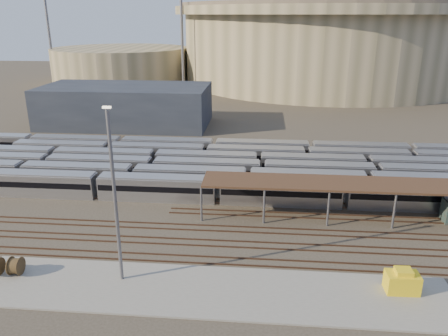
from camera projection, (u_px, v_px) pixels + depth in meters
The scene contains 14 objects.
ground at pixel (259, 227), 58.71m from camera, with size 420.00×420.00×0.00m, color #383026.
apron at pixel (209, 291), 45.01m from camera, with size 50.00×9.00×0.20m, color gray.
subway_trains at pixel (252, 169), 75.62m from camera, with size 129.64×23.90×3.60m.
inspection_shed at pixel (424, 187), 58.94m from camera, with size 60.30×6.00×5.30m.
empty_tracks at pixel (259, 245), 53.98m from camera, with size 170.00×9.62×0.18m.
stadium at pixel (325, 41), 182.58m from camera, with size 124.00×124.00×32.50m.
secondary_arena at pixel (121, 65), 183.57m from camera, with size 56.00×56.00×14.00m, color tan.
service_building at pixel (126, 105), 111.68m from camera, with size 42.00×20.00×10.00m, color #1E232D.
floodlight_0 at pixel (182, 33), 157.69m from camera, with size 4.00×1.00×38.40m.
floodlight_1 at pixel (49, 32), 171.76m from camera, with size 4.00×1.00×38.40m.
floodlight_3 at pixel (244, 29), 202.95m from camera, with size 4.00×1.00×38.40m.
cable_reel_west at pixel (16, 266), 47.46m from camera, with size 2.01×2.01×1.12m, color #4F3D1F.
yard_light_pole at pixel (115, 198), 43.81m from camera, with size 0.81×0.36×18.75m.
yellow_equipment at pixel (402, 282), 44.50m from camera, with size 3.28×2.05×2.05m, color yellow.
Camera 1 is at (0.03, -52.92, 27.05)m, focal length 35.00 mm.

